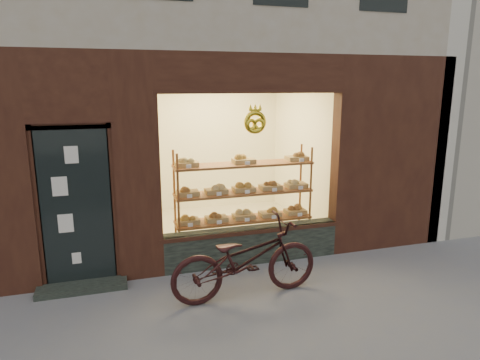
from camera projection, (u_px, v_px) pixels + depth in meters
name	position (u px, v px, depth m)	size (l,w,h in m)	color
ground	(275.00, 345.00, 4.49)	(90.00, 90.00, 0.00)	slate
display_shelf	(244.00, 202.00, 6.81)	(2.20, 0.45, 1.70)	brown
bicycle	(246.00, 259.00, 5.41)	(0.68, 1.94, 1.02)	black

